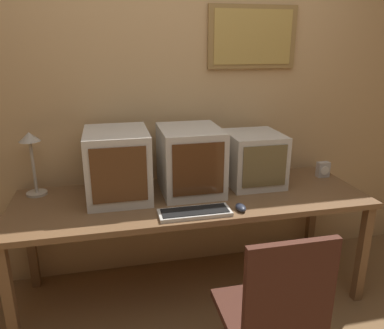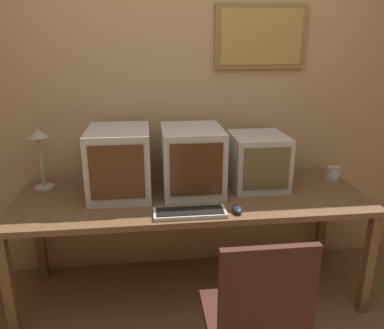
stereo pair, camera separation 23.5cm
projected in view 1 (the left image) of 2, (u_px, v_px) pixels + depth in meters
wall_back at (179, 98)px, 2.65m from camera, size 8.00×0.08×2.60m
desk at (192, 205)px, 2.44m from camera, size 2.26×0.74×0.73m
monitor_left at (118, 164)px, 2.36m from camera, size 0.39×0.47×0.43m
monitor_center at (190, 160)px, 2.46m from camera, size 0.39×0.46×0.43m
monitor_right at (253, 159)px, 2.59m from camera, size 0.36×0.40×0.36m
keyboard_main at (195, 212)px, 2.16m from camera, size 0.42×0.15×0.03m
mouse_near_keyboard at (241, 207)px, 2.21m from camera, size 0.06×0.10×0.04m
desk_clock at (323, 169)px, 2.76m from camera, size 0.09×0.05×0.11m
desk_lamp at (31, 151)px, 2.36m from camera, size 0.13×0.13×0.42m
office_chair at (271, 328)px, 1.76m from camera, size 0.46×0.46×0.93m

